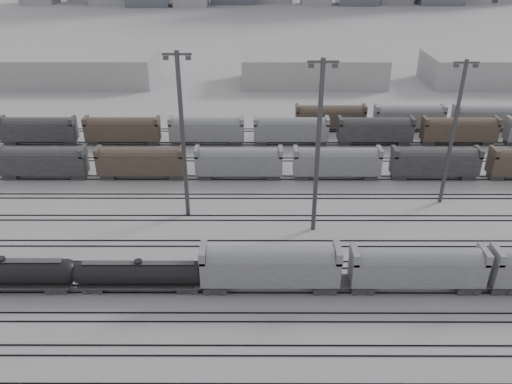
{
  "coord_description": "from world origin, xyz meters",
  "views": [
    {
      "loc": [
        -5.84,
        -47.02,
        38.14
      ],
      "look_at": [
        -5.99,
        18.91,
        4.0
      ],
      "focal_mm": 35.0,
      "sensor_mm": 36.0,
      "label": 1
    }
  ],
  "objects_px": {
    "tank_car_b": "(140,274)",
    "hopper_car_b": "(417,266)",
    "hopper_car_a": "(270,265)",
    "light_mast_c": "(318,145)",
    "tank_car_a": "(4,272)"
  },
  "relations": [
    {
      "from": "hopper_car_a",
      "to": "hopper_car_b",
      "type": "xyz_separation_m",
      "value": [
        17.31,
        -0.0,
        -0.13
      ]
    },
    {
      "from": "hopper_car_a",
      "to": "hopper_car_b",
      "type": "distance_m",
      "value": 17.31
    },
    {
      "from": "tank_car_a",
      "to": "hopper_car_b",
      "type": "relative_size",
      "value": 1.12
    },
    {
      "from": "hopper_car_b",
      "to": "light_mast_c",
      "type": "xyz_separation_m",
      "value": [
        -10.71,
        13.94,
        9.6
      ]
    },
    {
      "from": "tank_car_a",
      "to": "light_mast_c",
      "type": "height_order",
      "value": "light_mast_c"
    },
    {
      "from": "tank_car_b",
      "to": "hopper_car_b",
      "type": "bearing_deg",
      "value": -0.0
    },
    {
      "from": "light_mast_c",
      "to": "tank_car_a",
      "type": "bearing_deg",
      "value": -159.9
    },
    {
      "from": "tank_car_b",
      "to": "hopper_car_a",
      "type": "relative_size",
      "value": 1.0
    },
    {
      "from": "hopper_car_b",
      "to": "hopper_car_a",
      "type": "bearing_deg",
      "value": 180.0
    },
    {
      "from": "hopper_car_a",
      "to": "light_mast_c",
      "type": "height_order",
      "value": "light_mast_c"
    },
    {
      "from": "tank_car_b",
      "to": "hopper_car_b",
      "type": "relative_size",
      "value": 1.04
    },
    {
      "from": "tank_car_b",
      "to": "hopper_car_b",
      "type": "height_order",
      "value": "hopper_car_b"
    },
    {
      "from": "hopper_car_b",
      "to": "light_mast_c",
      "type": "relative_size",
      "value": 0.64
    },
    {
      "from": "tank_car_b",
      "to": "hopper_car_a",
      "type": "distance_m",
      "value": 15.54
    },
    {
      "from": "hopper_car_a",
      "to": "light_mast_c",
      "type": "distance_m",
      "value": 18.1
    }
  ]
}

